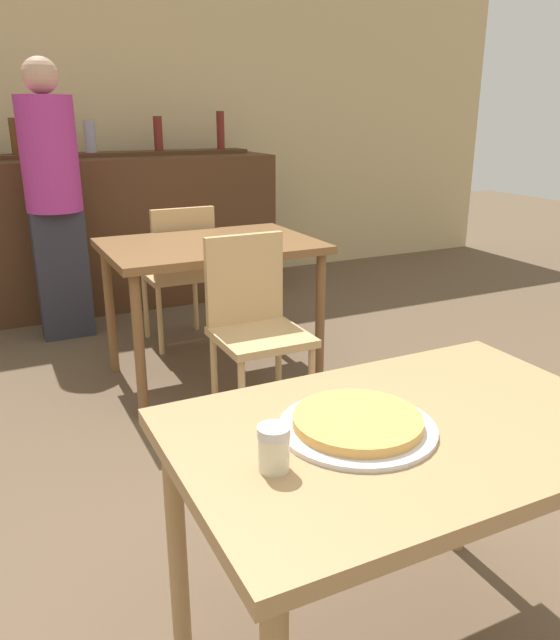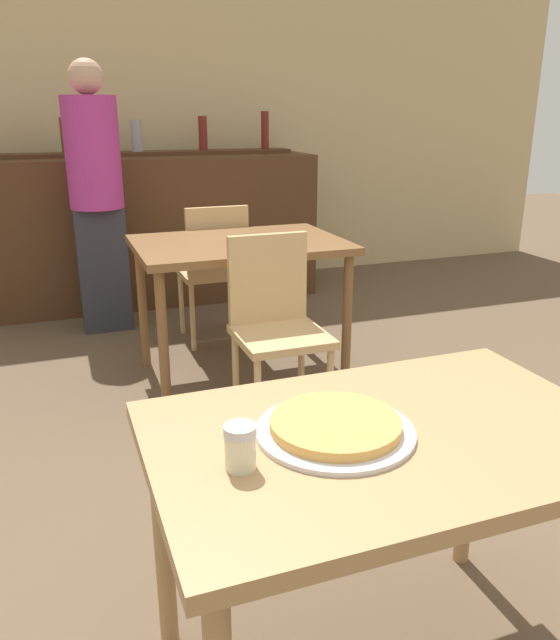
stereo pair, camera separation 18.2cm
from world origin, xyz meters
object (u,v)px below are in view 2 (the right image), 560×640
object	(u,v)px
chair_far_side_back	(214,264)
person_standing	(96,190)
pizza_tray	(335,427)
cheese_shaker	(240,447)
chair_far_side_front	(275,317)

from	to	relation	value
chair_far_side_back	person_standing	world-z (taller)	person_standing
pizza_tray	person_standing	xyz separation A→B (m)	(-0.26, 3.07, 0.20)
cheese_shaker	person_standing	size ratio (longest dim) A/B	0.06
pizza_tray	cheese_shaker	world-z (taller)	cheese_shaker
chair_far_side_front	cheese_shaker	xyz separation A→B (m)	(-0.61, -1.49, 0.26)
cheese_shaker	person_standing	world-z (taller)	person_standing
cheese_shaker	person_standing	distance (m)	3.14
person_standing	chair_far_side_front	bearing A→B (deg)	-69.08
chair_far_side_front	person_standing	distance (m)	1.81
chair_far_side_front	chair_far_side_back	world-z (taller)	same
chair_far_side_back	person_standing	bearing A→B (deg)	-39.83
chair_far_side_back	person_standing	distance (m)	0.92
chair_far_side_front	chair_far_side_back	size ratio (longest dim) A/B	1.00
chair_far_side_back	person_standing	xyz separation A→B (m)	(-0.63, 0.52, 0.42)
cheese_shaker	chair_far_side_front	bearing A→B (deg)	67.68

